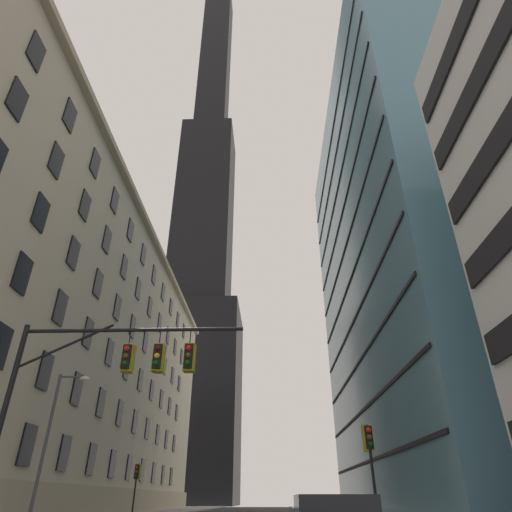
# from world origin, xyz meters

# --- Properties ---
(station_building) EXTENTS (15.48, 70.29, 29.29)m
(station_building) POSITION_xyz_m (-18.40, 29.14, 14.63)
(station_building) COLOR #BCAF93
(station_building) RESTS_ON ground
(dark_skyscraper) EXTENTS (23.84, 23.84, 222.05)m
(dark_skyscraper) POSITION_xyz_m (-16.96, 97.93, 65.90)
(dark_skyscraper) COLOR black
(dark_skyscraper) RESTS_ON ground
(glass_office_midrise) EXTENTS (18.30, 37.73, 45.77)m
(glass_office_midrise) POSITION_xyz_m (20.10, 26.21, 22.88)
(glass_office_midrise) COLOR teal
(glass_office_midrise) RESTS_ON ground
(traffic_signal_mast) EXTENTS (8.56, 0.63, 7.05)m
(traffic_signal_mast) POSITION_xyz_m (-2.72, 2.43, 5.31)
(traffic_signal_mast) COLOR black
(traffic_signal_mast) RESTS_ON sidewalk_left
(traffic_light_near_right) EXTENTS (0.40, 0.63, 3.93)m
(traffic_light_near_right) POSITION_xyz_m (7.08, 6.57, 3.31)
(traffic_light_near_right) COLOR black
(traffic_light_near_right) RESTS_ON sidewalk_right
(traffic_light_far_left) EXTENTS (0.40, 0.63, 3.42)m
(traffic_light_far_left) POSITION_xyz_m (-6.92, 21.86, 2.87)
(traffic_light_far_left) COLOR black
(traffic_light_far_left) RESTS_ON sidewalk_left
(street_lamppost) EXTENTS (1.82, 0.32, 7.47)m
(street_lamppost) POSITION_xyz_m (-8.96, 11.59, 4.56)
(street_lamppost) COLOR #47474C
(street_lamppost) RESTS_ON sidewalk_left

